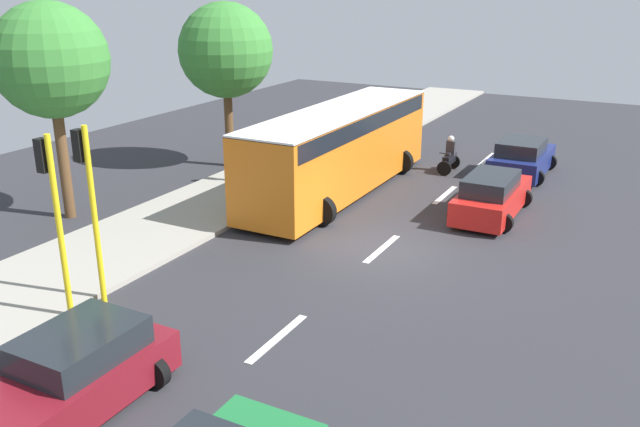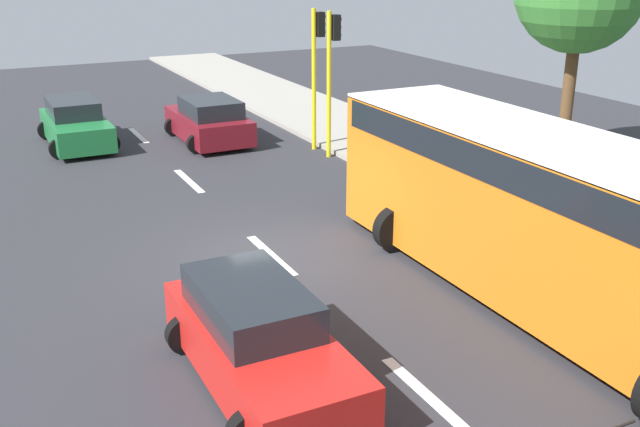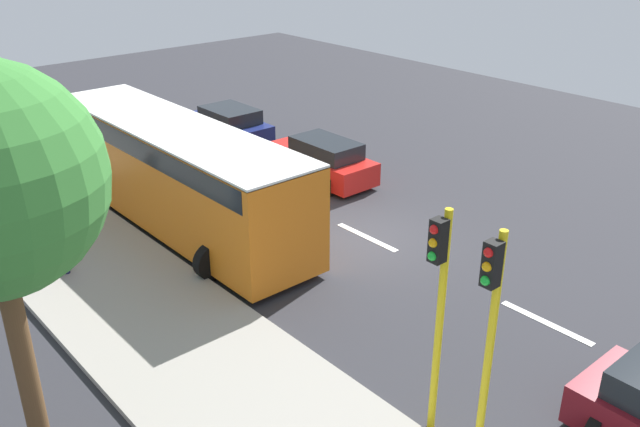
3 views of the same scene
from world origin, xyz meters
name	(u,v)px [view 2 (image 2 of 3)]	position (x,y,z in m)	size (l,w,h in m)	color
ground_plane	(271,257)	(0.00, 0.00, -0.05)	(40.00, 60.00, 0.10)	#2D2D33
sidewalk	(522,204)	(7.00, 0.00, 0.07)	(4.00, 60.00, 0.15)	#9E998E
lane_stripe_north	(429,397)	(0.00, -6.00, 0.01)	(0.20, 2.40, 0.01)	white
lane_stripe_mid	(271,255)	(0.00, 0.00, 0.01)	(0.20, 2.40, 0.01)	white
lane_stripe_south	(189,181)	(0.00, 6.00, 0.01)	(0.20, 2.40, 0.01)	white
lane_stripe_far_south	(138,135)	(0.00, 12.00, 0.01)	(0.20, 2.40, 0.01)	white
car_red	(258,340)	(-2.09, -4.46, 0.71)	(2.14, 4.40, 1.52)	red
car_green	(76,125)	(-2.14, 11.56, 0.71)	(2.20, 4.22, 1.52)	#1E7238
car_maroon	(209,121)	(1.98, 10.00, 0.71)	(2.35, 4.00, 1.52)	maroon
city_bus	(555,212)	(3.66, -4.46, 1.85)	(3.20, 11.00, 3.16)	orange
traffic_light_corner	(332,64)	(4.85, 6.51, 2.93)	(0.49, 0.24, 4.50)	yellow
traffic_light_midblock	(317,59)	(4.85, 7.56, 2.93)	(0.49, 0.24, 4.50)	yellow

